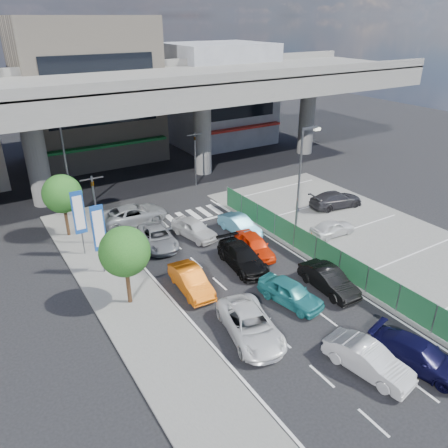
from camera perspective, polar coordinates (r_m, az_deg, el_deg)
ground at (r=25.88m, az=6.01°, el=-9.85°), size 120.00×120.00×0.00m
parking_lot at (r=33.97m, az=18.81°, el=-1.95°), size 12.00×28.00×0.06m
sidewalk_left at (r=26.02m, az=-12.13°, el=-9.97°), size 4.00×30.00×0.12m
fence_run at (r=29.11m, az=13.21°, el=-4.01°), size 0.16×22.00×1.80m
expressway at (r=41.11m, az=-13.15°, el=16.29°), size 64.00×14.00×10.75m
building_center at (r=51.67m, az=-17.34°, el=16.18°), size 14.00×10.90×15.00m
building_east at (r=57.27m, az=-0.71°, el=16.57°), size 12.00×10.90×12.00m
traffic_light_left at (r=31.27m, az=-16.66°, el=3.85°), size 1.60×1.24×5.20m
traffic_light_right at (r=41.58m, az=-3.82°, el=10.16°), size 1.60×1.24×5.20m
street_lamp_right at (r=32.03m, az=10.10°, el=6.65°), size 1.65×0.22×8.00m
street_lamp_left at (r=36.53m, az=-19.75°, el=7.90°), size 1.65×0.22×8.00m
signboard_near at (r=27.80m, az=-16.02°, el=-0.79°), size 0.80×0.14×4.70m
signboard_far at (r=30.39m, az=-18.42°, el=1.18°), size 0.80×0.14×4.70m
tree_near at (r=24.27m, az=-12.85°, el=-3.56°), size 2.80×2.80×4.80m
tree_far at (r=33.43m, az=-20.39°, el=3.69°), size 2.80×2.80×4.80m
hatch_white_back_mid at (r=21.97m, az=18.31°, el=-16.47°), size 2.20×4.38×1.38m
minivan_navy_back at (r=23.07m, az=24.12°, el=-15.38°), size 2.92×4.87×1.32m
sedan_white_mid_left at (r=22.86m, az=3.50°, el=-13.04°), size 3.28×5.34×1.38m
taxi_teal_mid at (r=25.45m, az=8.67°, el=-8.82°), size 2.41×4.30×1.38m
hatch_black_mid_right at (r=26.97m, az=13.52°, el=-7.13°), size 1.64×4.25×1.38m
taxi_orange_left at (r=26.29m, az=-4.34°, el=-7.37°), size 1.70×4.19×1.35m
sedan_black_mid at (r=28.60m, az=2.41°, el=-4.34°), size 2.42×4.93×1.38m
taxi_orange_right at (r=30.08m, az=3.99°, el=-2.78°), size 2.27×4.26×1.38m
wagon_silver_front_left at (r=31.53m, az=-8.64°, el=-1.73°), size 2.69×4.79×1.26m
sedan_white_front_mid at (r=32.42m, az=-3.92°, el=-0.58°), size 2.41×4.30×1.38m
kei_truck_front_right at (r=32.94m, az=2.06°, el=-0.16°), size 1.66×4.06×1.31m
crossing_wagon_silver at (r=35.27m, az=-11.74°, el=1.26°), size 5.38×2.58×1.48m
parked_sedan_white at (r=33.47m, az=13.97°, el=-0.48°), size 3.65×1.59×1.23m
parked_sedan_dgrey at (r=38.55m, az=14.42°, el=3.12°), size 4.96×2.61×1.37m
traffic_cone at (r=32.64m, az=11.33°, el=-1.49°), size 0.38×0.38×0.62m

